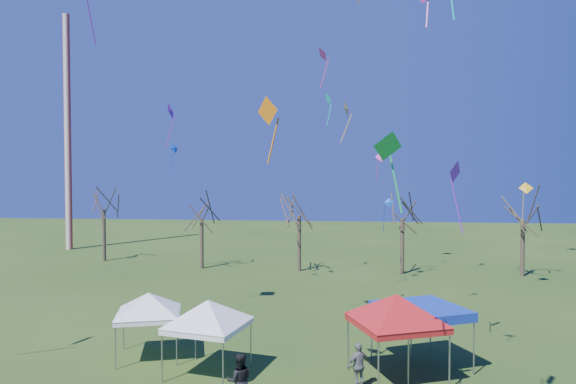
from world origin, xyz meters
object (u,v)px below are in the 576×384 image
object	(u,v)px
radio_mast	(68,133)
tree_2	(299,196)
tent_blue	(421,311)
tree_0	(104,191)
tree_3	(403,199)
tree_4	(523,200)
tent_red	(397,300)
person_dark	(239,381)
person_grey	(359,365)
tent_white_mid	(208,305)
tree_1	(202,201)
tent_white_west	(148,297)

from	to	relation	value
radio_mast	tree_2	bearing A→B (deg)	-20.57
tent_blue	tree_0	bearing A→B (deg)	137.06
tree_0	tree_3	bearing A→B (deg)	-7.08
radio_mast	tree_4	distance (m)	44.96
tent_red	person_dark	bearing A→B (deg)	-150.82
tent_blue	person_grey	distance (m)	3.93
tent_white_mid	radio_mast	bearing A→B (deg)	126.69
radio_mast	tree_4	world-z (taller)	radio_mast
tree_1	tent_red	world-z (taller)	tree_1
tree_2	person_dark	world-z (taller)	tree_2
tree_2	tent_red	xyz separation A→B (m)	(5.74, -22.04, -3.16)
tree_0	tree_1	world-z (taller)	tree_0
tent_red	person_grey	distance (m)	2.92
radio_mast	tree_1	distance (m)	20.72
tree_0	tree_4	bearing A→B (deg)	-5.34
tree_3	person_dark	xyz separation A→B (m)	(-8.30, -24.86, -5.14)
tent_white_west	person_dark	xyz separation A→B (m)	(4.96, -4.39, -1.72)
tree_1	tent_red	distance (m)	26.55
tent_blue	tree_2	bearing A→B (deg)	108.48
tree_3	person_dark	distance (m)	26.71
tent_white_west	person_grey	bearing A→B (deg)	-14.24
tree_2	tent_red	bearing A→B (deg)	-75.40
tree_4	tent_white_west	distance (m)	30.64
radio_mast	tent_white_mid	xyz separation A→B (m)	(23.88, -32.06, -9.68)
tree_1	tent_white_mid	size ratio (longest dim) A/B	1.95
tree_3	tree_4	xyz separation A→B (m)	(9.32, -0.04, -0.02)
person_grey	tree_1	bearing A→B (deg)	-95.15
tree_3	person_dark	bearing A→B (deg)	-108.46
tree_3	person_grey	size ratio (longest dim) A/B	4.61
tree_1	tent_red	size ratio (longest dim) A/B	1.84
radio_mast	tent_blue	xyz separation A→B (m)	(32.52, -30.22, -10.17)
tree_2	tent_red	size ratio (longest dim) A/B	2.00
tent_blue	tent_white_mid	bearing A→B (deg)	-168.01
tent_white_west	tent_blue	xyz separation A→B (m)	(11.75, 0.20, -0.34)
tree_4	tent_white_mid	xyz separation A→B (m)	(-19.47, -22.06, -3.24)
tent_blue	radio_mast	bearing A→B (deg)	137.09
tree_1	tent_white_west	world-z (taller)	tree_1
tree_4	person_grey	bearing A→B (deg)	-120.65
tree_1	tree_3	world-z (taller)	tree_3
tree_2	tent_blue	bearing A→B (deg)	-71.52
tree_2	person_dark	xyz separation A→B (m)	(0.10, -25.19, -5.35)
tree_3	tent_red	world-z (taller)	tree_3
tree_0	tent_red	bearing A→B (deg)	-45.96
tree_0	person_dark	xyz separation A→B (m)	(18.58, -28.20, -5.54)
tree_0	tree_4	world-z (taller)	tree_0
tree_0	tent_blue	distance (m)	34.90
tent_red	person_dark	world-z (taller)	tent_red
tree_3	tent_white_west	world-z (taller)	tree_3
radio_mast	tent_white_mid	bearing A→B (deg)	-53.31
tree_0	person_dark	size ratio (longest dim) A/B	4.47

